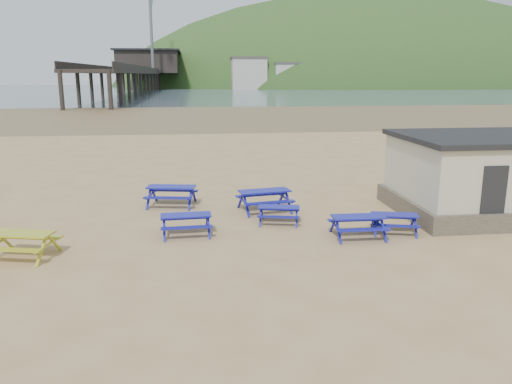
{
  "coord_description": "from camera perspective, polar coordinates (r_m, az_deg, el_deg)",
  "views": [
    {
      "loc": [
        -1.24,
        -17.18,
        5.44
      ],
      "look_at": [
        1.06,
        1.5,
        1.0
      ],
      "focal_mm": 35.0,
      "sensor_mm": 36.0,
      "label": 1
    }
  ],
  "objects": [
    {
      "name": "wet_sand",
      "position": [
        72.4,
        -6.09,
        8.89
      ],
      "size": [
        400.0,
        400.0,
        0.0
      ],
      "primitive_type": "plane",
      "color": "brown",
      "rests_on": "ground"
    },
    {
      "name": "picnic_table_blue_a",
      "position": [
        21.45,
        -9.63,
        -0.44
      ],
      "size": [
        2.28,
        1.97,
        0.85
      ],
      "rotation": [
        0.0,
        0.0,
        -0.19
      ],
      "color": "#161594",
      "rests_on": "ground"
    },
    {
      "name": "picnic_table_blue_b",
      "position": [
        20.33,
        0.98,
        -0.98
      ],
      "size": [
        2.33,
        2.0,
        0.87
      ],
      "rotation": [
        0.0,
        0.0,
        0.18
      ],
      "color": "#161594",
      "rests_on": "ground"
    },
    {
      "name": "pier",
      "position": [
        196.13,
        -12.23,
        12.99
      ],
      "size": [
        24.0,
        220.0,
        39.29
      ],
      "color": "black",
      "rests_on": "ground"
    },
    {
      "name": "picnic_table_blue_c",
      "position": [
        18.72,
        2.63,
        -2.61
      ],
      "size": [
        1.76,
        1.53,
        0.64
      ],
      "rotation": [
        0.0,
        0.0,
        -0.21
      ],
      "color": "#161594",
      "rests_on": "ground"
    },
    {
      "name": "picnic_table_yellow",
      "position": [
        16.8,
        -25.11,
        -5.51
      ],
      "size": [
        2.17,
        1.9,
        0.78
      ],
      "rotation": [
        0.0,
        0.0,
        -0.24
      ],
      "color": "#A89615",
      "rests_on": "ground"
    },
    {
      "name": "amenity_block",
      "position": [
        21.98,
        25.41,
        1.83
      ],
      "size": [
        7.4,
        5.4,
        3.15
      ],
      "color": "#665B4C",
      "rests_on": "ground"
    },
    {
      "name": "sea",
      "position": [
        187.26,
        -6.77,
        11.52
      ],
      "size": [
        400.0,
        400.0,
        0.0
      ],
      "primitive_type": "plane",
      "color": "#485A66",
      "rests_on": "ground"
    },
    {
      "name": "picnic_table_blue_d",
      "position": [
        17.52,
        -7.98,
        -3.7
      ],
      "size": [
        1.81,
        1.49,
        0.73
      ],
      "rotation": [
        0.0,
        0.0,
        0.05
      ],
      "color": "#161594",
      "rests_on": "ground"
    },
    {
      "name": "picnic_table_blue_e",
      "position": [
        18.27,
        15.49,
        -3.45
      ],
      "size": [
        1.86,
        1.63,
        0.67
      ],
      "rotation": [
        0.0,
        0.0,
        -0.25
      ],
      "color": "#161594",
      "rests_on": "ground"
    },
    {
      "name": "ground",
      "position": [
        18.06,
        -2.77,
        -4.27
      ],
      "size": [
        400.0,
        400.0,
        0.0
      ],
      "primitive_type": "plane",
      "color": "tan",
      "rests_on": "ground"
    },
    {
      "name": "picnic_table_blue_f",
      "position": [
        17.44,
        11.58,
        -3.88
      ],
      "size": [
        1.81,
        1.47,
        0.75
      ],
      "rotation": [
        0.0,
        0.0,
        -0.01
      ],
      "color": "#161594",
      "rests_on": "ground"
    },
    {
      "name": "headland_town",
      "position": [
        263.63,
        13.44,
        9.58
      ],
      "size": [
        264.0,
        144.0,
        108.0
      ],
      "color": "#2D4C1E",
      "rests_on": "ground"
    }
  ]
}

